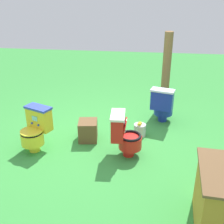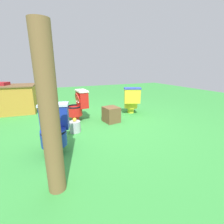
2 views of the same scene
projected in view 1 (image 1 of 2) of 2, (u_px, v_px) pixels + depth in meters
name	position (u px, v px, depth m)	size (l,w,h in m)	color
ground	(104.00, 138.00, 5.11)	(14.00, 14.00, 0.00)	green
toilet_blue	(163.00, 105.00, 5.54)	(0.51, 0.58, 0.73)	#192D9E
toilet_yellow	(35.00, 129.00, 4.64)	(0.56, 0.61, 0.73)	yellow
toilet_red	(124.00, 134.00, 4.46)	(0.51, 0.44, 0.73)	red
wooden_post	(166.00, 70.00, 6.12)	(0.18, 0.18, 1.64)	brown
small_crate	(88.00, 130.00, 4.99)	(0.35, 0.32, 0.36)	brown
lemon_bucket	(140.00, 130.00, 5.15)	(0.22, 0.22, 0.28)	#B7B7BF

